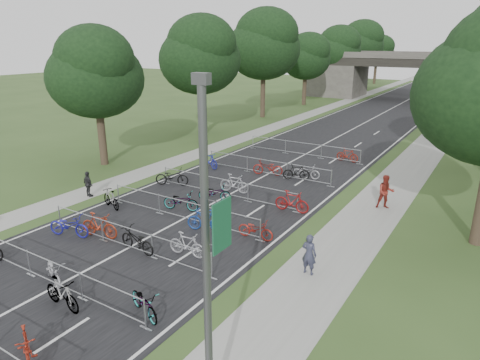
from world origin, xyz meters
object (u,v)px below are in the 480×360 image
object	(u,v)px
pedestrian_a	(309,254)
pedestrian_b	(386,192)
pedestrian_c	(88,184)
lamppost	(208,261)
overpass_bridge	(411,76)

from	to	relation	value
pedestrian_a	pedestrian_b	bearing A→B (deg)	-91.77
pedestrian_a	pedestrian_c	bearing A→B (deg)	-1.66
lamppost	pedestrian_a	bearing A→B (deg)	95.40
overpass_bridge	pedestrian_a	xyz separation A→B (m)	(7.62, -55.49, -2.69)
lamppost	pedestrian_c	xyz separation A→B (m)	(-15.13, 8.75, -3.51)
overpass_bridge	lamppost	size ratio (longest dim) A/B	3.78
overpass_bridge	pedestrian_c	size ratio (longest dim) A/B	20.19
overpass_bridge	pedestrian_c	world-z (taller)	overpass_bridge
overpass_bridge	pedestrian_a	bearing A→B (deg)	-82.18
pedestrian_a	lamppost	bearing A→B (deg)	98.64
pedestrian_c	lamppost	bearing A→B (deg)	161.27
pedestrian_a	overpass_bridge	bearing A→B (deg)	-78.94
pedestrian_c	overpass_bridge	bearing A→B (deg)	-85.83
overpass_bridge	pedestrian_c	bearing A→B (deg)	-97.14
pedestrian_b	pedestrian_c	xyz separation A→B (m)	(-15.17, -7.37, -0.17)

